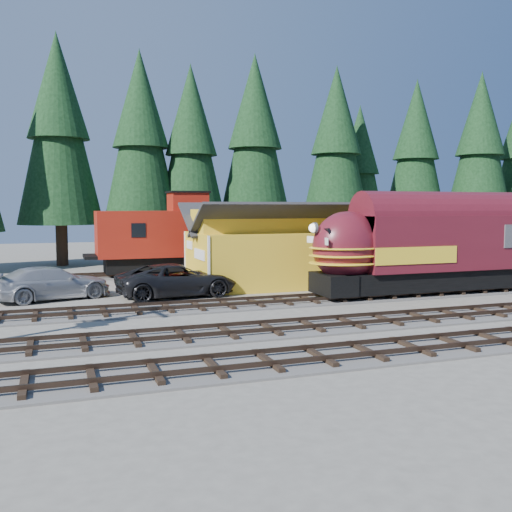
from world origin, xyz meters
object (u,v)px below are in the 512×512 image
object	(u,v)px
depot	(288,239)
caboose	(174,237)
locomotive	(436,249)
pickup_truck_a	(177,280)
pickup_truck_b	(52,283)

from	to	relation	value
depot	caboose	xyz separation A→B (m)	(-5.82, 7.50, -0.18)
locomotive	caboose	size ratio (longest dim) A/B	1.49
pickup_truck_a	caboose	bearing A→B (deg)	-16.76
caboose	pickup_truck_b	size ratio (longest dim) A/B	1.76
depot	pickup_truck_a	world-z (taller)	depot
pickup_truck_a	locomotive	bearing A→B (deg)	-112.00
depot	pickup_truck_b	xyz separation A→B (m)	(-14.27, -1.21, -2.06)
pickup_truck_b	locomotive	bearing A→B (deg)	-121.46
caboose	pickup_truck_a	bearing A→B (deg)	-100.65
pickup_truck_a	pickup_truck_b	bearing A→B (deg)	73.07
depot	caboose	world-z (taller)	caboose
pickup_truck_b	caboose	bearing A→B (deg)	-61.28
depot	pickup_truck_b	distance (m)	14.47
locomotive	pickup_truck_a	xyz separation A→B (m)	(-14.17, 4.03, -1.66)
caboose	pickup_truck_b	bearing A→B (deg)	-134.14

